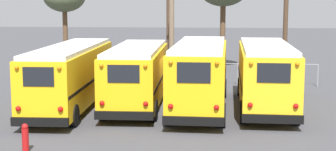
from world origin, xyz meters
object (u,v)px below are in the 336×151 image
(school_bus_1, at_px, (137,74))
(utility_pole, at_px, (172,23))
(school_bus_2, at_px, (200,74))
(school_bus_3, at_px, (265,74))
(school_bus_0, at_px, (71,74))
(fire_hydrant, at_px, (25,138))

(school_bus_1, relative_size, utility_pole, 1.27)
(school_bus_1, relative_size, school_bus_2, 0.97)
(school_bus_1, height_order, school_bus_3, school_bus_3)
(school_bus_3, relative_size, utility_pole, 1.28)
(school_bus_2, relative_size, school_bus_3, 1.02)
(school_bus_0, height_order, school_bus_3, school_bus_3)
(school_bus_3, relative_size, fire_hydrant, 9.23)
(school_bus_1, relative_size, school_bus_3, 0.99)
(school_bus_3, bearing_deg, utility_pole, 118.63)
(utility_pole, relative_size, fire_hydrant, 7.20)
(school_bus_1, height_order, utility_pole, utility_pole)
(school_bus_0, distance_m, school_bus_2, 6.47)
(utility_pole, xyz_separation_m, fire_hydrant, (-3.70, -18.53, -3.30))
(school_bus_2, xyz_separation_m, school_bus_3, (3.24, 0.59, -0.04))
(school_bus_0, relative_size, utility_pole, 1.46)
(school_bus_0, xyz_separation_m, utility_pole, (4.17, 10.77, 2.11))
(school_bus_2, bearing_deg, school_bus_1, 168.03)
(school_bus_0, xyz_separation_m, fire_hydrant, (0.46, -7.76, -1.19))
(school_bus_1, distance_m, school_bus_2, 3.31)
(school_bus_2, bearing_deg, school_bus_0, -179.79)
(school_bus_0, xyz_separation_m, school_bus_3, (9.71, 0.61, 0.06))
(school_bus_1, xyz_separation_m, utility_pole, (0.93, 10.06, 2.14))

